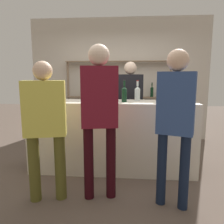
{
  "coord_description": "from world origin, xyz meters",
  "views": [
    {
      "loc": [
        0.28,
        -3.31,
        1.47
      ],
      "look_at": [
        0.0,
        0.0,
        0.93
      ],
      "focal_mm": 35.0,
      "sensor_mm": 36.0,
      "label": 1
    }
  ],
  "objects_px": {
    "customer_left": "(45,122)",
    "customer_right": "(175,115)",
    "customer_center": "(99,109)",
    "ice_bucket": "(165,93)",
    "counter_bottle_1": "(124,94)",
    "counter_bottle_0": "(137,93)",
    "cork_jar": "(179,96)",
    "server_behind_counter": "(130,101)",
    "counter_bottle_2": "(105,92)"
  },
  "relations": [
    {
      "from": "customer_left",
      "to": "customer_right",
      "type": "relative_size",
      "value": 0.94
    },
    {
      "from": "customer_center",
      "to": "ice_bucket",
      "type": "bearing_deg",
      "value": -54.8
    },
    {
      "from": "customer_center",
      "to": "counter_bottle_1",
      "type": "bearing_deg",
      "value": -29.69
    },
    {
      "from": "counter_bottle_0",
      "to": "customer_center",
      "type": "height_order",
      "value": "customer_center"
    },
    {
      "from": "ice_bucket",
      "to": "customer_left",
      "type": "xyz_separation_m",
      "value": [
        -1.49,
        -1.01,
        -0.26
      ]
    },
    {
      "from": "cork_jar",
      "to": "customer_left",
      "type": "bearing_deg",
      "value": -147.25
    },
    {
      "from": "customer_left",
      "to": "server_behind_counter",
      "type": "bearing_deg",
      "value": -43.69
    },
    {
      "from": "counter_bottle_2",
      "to": "customer_center",
      "type": "bearing_deg",
      "value": -88.01
    },
    {
      "from": "counter_bottle_1",
      "to": "server_behind_counter",
      "type": "relative_size",
      "value": 0.19
    },
    {
      "from": "cork_jar",
      "to": "customer_center",
      "type": "relative_size",
      "value": 0.09
    },
    {
      "from": "counter_bottle_1",
      "to": "server_behind_counter",
      "type": "xyz_separation_m",
      "value": [
        0.09,
        0.79,
        -0.19
      ]
    },
    {
      "from": "ice_bucket",
      "to": "cork_jar",
      "type": "xyz_separation_m",
      "value": [
        0.23,
        0.11,
        -0.04
      ]
    },
    {
      "from": "counter_bottle_0",
      "to": "customer_left",
      "type": "height_order",
      "value": "customer_left"
    },
    {
      "from": "counter_bottle_2",
      "to": "server_behind_counter",
      "type": "height_order",
      "value": "server_behind_counter"
    },
    {
      "from": "counter_bottle_0",
      "to": "counter_bottle_2",
      "type": "relative_size",
      "value": 0.9
    },
    {
      "from": "ice_bucket",
      "to": "server_behind_counter",
      "type": "xyz_separation_m",
      "value": [
        -0.53,
        0.66,
        -0.19
      ]
    },
    {
      "from": "counter_bottle_0",
      "to": "ice_bucket",
      "type": "distance_m",
      "value": 0.42
    },
    {
      "from": "counter_bottle_1",
      "to": "ice_bucket",
      "type": "distance_m",
      "value": 0.63
    },
    {
      "from": "counter_bottle_1",
      "to": "customer_center",
      "type": "distance_m",
      "value": 0.83
    },
    {
      "from": "counter_bottle_1",
      "to": "customer_left",
      "type": "distance_m",
      "value": 1.27
    },
    {
      "from": "cork_jar",
      "to": "customer_right",
      "type": "height_order",
      "value": "customer_right"
    },
    {
      "from": "counter_bottle_1",
      "to": "cork_jar",
      "type": "height_order",
      "value": "counter_bottle_1"
    },
    {
      "from": "counter_bottle_2",
      "to": "server_behind_counter",
      "type": "xyz_separation_m",
      "value": [
        0.38,
        0.7,
        -0.21
      ]
    },
    {
      "from": "ice_bucket",
      "to": "customer_center",
      "type": "xyz_separation_m",
      "value": [
        -0.88,
        -0.91,
        -0.12
      ]
    },
    {
      "from": "counter_bottle_1",
      "to": "cork_jar",
      "type": "relative_size",
      "value": 2.02
    },
    {
      "from": "counter_bottle_0",
      "to": "cork_jar",
      "type": "bearing_deg",
      "value": 2.82
    },
    {
      "from": "counter_bottle_1",
      "to": "customer_right",
      "type": "distance_m",
      "value": 1.08
    },
    {
      "from": "cork_jar",
      "to": "server_behind_counter",
      "type": "relative_size",
      "value": 0.09
    },
    {
      "from": "counter_bottle_2",
      "to": "ice_bucket",
      "type": "xyz_separation_m",
      "value": [
        0.91,
        0.04,
        -0.02
      ]
    },
    {
      "from": "ice_bucket",
      "to": "customer_center",
      "type": "bearing_deg",
      "value": -133.91
    },
    {
      "from": "customer_center",
      "to": "counter_bottle_0",
      "type": "bearing_deg",
      "value": -36.25
    },
    {
      "from": "ice_bucket",
      "to": "server_behind_counter",
      "type": "height_order",
      "value": "server_behind_counter"
    },
    {
      "from": "cork_jar",
      "to": "counter_bottle_2",
      "type": "bearing_deg",
      "value": -172.66
    },
    {
      "from": "counter_bottle_0",
      "to": "customer_right",
      "type": "relative_size",
      "value": 0.18
    },
    {
      "from": "ice_bucket",
      "to": "server_behind_counter",
      "type": "bearing_deg",
      "value": 128.67
    },
    {
      "from": "counter_bottle_0",
      "to": "customer_right",
      "type": "height_order",
      "value": "customer_right"
    },
    {
      "from": "counter_bottle_1",
      "to": "customer_left",
      "type": "bearing_deg",
      "value": -135.24
    },
    {
      "from": "counter_bottle_2",
      "to": "customer_center",
      "type": "xyz_separation_m",
      "value": [
        0.03,
        -0.87,
        -0.14
      ]
    },
    {
      "from": "counter_bottle_2",
      "to": "ice_bucket",
      "type": "height_order",
      "value": "counter_bottle_2"
    },
    {
      "from": "cork_jar",
      "to": "server_behind_counter",
      "type": "bearing_deg",
      "value": 144.05
    },
    {
      "from": "customer_right",
      "to": "cork_jar",
      "type": "bearing_deg",
      "value": 6.13
    },
    {
      "from": "counter_bottle_0",
      "to": "counter_bottle_1",
      "type": "relative_size",
      "value": 0.97
    },
    {
      "from": "counter_bottle_0",
      "to": "counter_bottle_2",
      "type": "distance_m",
      "value": 0.51
    },
    {
      "from": "counter_bottle_1",
      "to": "ice_bucket",
      "type": "relative_size",
      "value": 1.35
    },
    {
      "from": "counter_bottle_1",
      "to": "counter_bottle_2",
      "type": "bearing_deg",
      "value": 163.07
    },
    {
      "from": "counter_bottle_0",
      "to": "ice_bucket",
      "type": "relative_size",
      "value": 1.31
    },
    {
      "from": "counter_bottle_0",
      "to": "customer_center",
      "type": "bearing_deg",
      "value": -115.36
    },
    {
      "from": "counter_bottle_2",
      "to": "customer_left",
      "type": "bearing_deg",
      "value": -121.31
    },
    {
      "from": "customer_center",
      "to": "customer_left",
      "type": "height_order",
      "value": "customer_center"
    },
    {
      "from": "counter_bottle_1",
      "to": "customer_center",
      "type": "bearing_deg",
      "value": -108.8
    }
  ]
}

